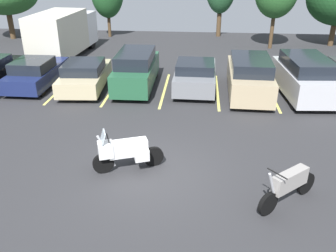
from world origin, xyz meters
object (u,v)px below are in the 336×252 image
at_px(motorcycle_touring, 125,151).
at_px(car_champagne, 85,75).
at_px(box_truck, 63,33).
at_px(car_silver, 305,77).
at_px(car_navy, 36,73).
at_px(car_tan, 249,76).
at_px(car_green, 136,70).
at_px(motorcycle_second, 289,185).
at_px(car_grey, 195,75).

distance_m(motorcycle_touring, car_champagne, 7.97).
bearing_deg(box_truck, motorcycle_touring, -63.50).
height_order(motorcycle_touring, box_truck, box_truck).
distance_m(car_silver, box_truck, 14.94).
distance_m(car_navy, box_truck, 5.81).
relative_size(car_champagne, box_truck, 0.68).
relative_size(car_navy, car_tan, 0.92).
bearing_deg(car_silver, car_tan, 178.30).
bearing_deg(car_green, car_tan, -5.48).
distance_m(car_navy, car_silver, 13.08).
height_order(car_champagne, car_green, car_green).
xyz_separation_m(motorcycle_touring, car_tan, (4.54, 7.10, 0.24)).
height_order(motorcycle_second, car_champagne, car_champagne).
height_order(car_silver, box_truck, box_truck).
relative_size(car_champagne, car_tan, 0.91).
xyz_separation_m(car_green, car_silver, (7.99, -0.60, 0.05)).
distance_m(car_tan, car_silver, 2.50).
xyz_separation_m(car_tan, car_silver, (2.50, -0.07, 0.07)).
distance_m(motorcycle_second, box_truck, 18.35).
height_order(motorcycle_touring, car_champagne, motorcycle_touring).
bearing_deg(car_green, car_champagne, -170.00).
distance_m(car_green, car_grey, 2.94).
bearing_deg(motorcycle_second, car_green, 122.12).
height_order(motorcycle_second, box_truck, box_truck).
height_order(motorcycle_touring, car_tan, car_tan).
distance_m(motorcycle_second, car_silver, 8.67).
bearing_deg(car_champagne, car_navy, 174.34).
xyz_separation_m(motorcycle_second, car_green, (-5.61, 8.93, 0.32)).
bearing_deg(motorcycle_touring, car_green, 97.05).
bearing_deg(car_grey, car_navy, -178.58).
bearing_deg(car_champagne, car_green, 10.00).
bearing_deg(motorcycle_second, car_grey, 106.66).
bearing_deg(car_green, car_navy, -177.94).
relative_size(car_navy, box_truck, 0.68).
distance_m(car_navy, car_green, 5.09).
bearing_deg(motorcycle_touring, motorcycle_second, -15.64).
relative_size(car_grey, car_silver, 0.92).
relative_size(motorcycle_touring, car_champagne, 0.48).
xyz_separation_m(car_navy, box_truck, (-0.54, 5.72, 0.86)).
xyz_separation_m(car_champagne, car_silver, (10.48, -0.16, 0.28)).
bearing_deg(box_truck, car_tan, -28.65).
bearing_deg(box_truck, car_champagne, -62.38).
relative_size(car_champagne, car_green, 0.92).
distance_m(car_champagne, car_green, 2.54).
bearing_deg(car_champagne, box_truck, 117.62).
height_order(car_green, car_tan, car_green).
xyz_separation_m(motorcycle_touring, motorcycle_second, (4.66, -1.31, -0.07)).
height_order(motorcycle_touring, car_grey, car_grey).
bearing_deg(car_grey, car_champagne, -175.20).
relative_size(motorcycle_second, car_champagne, 0.40).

